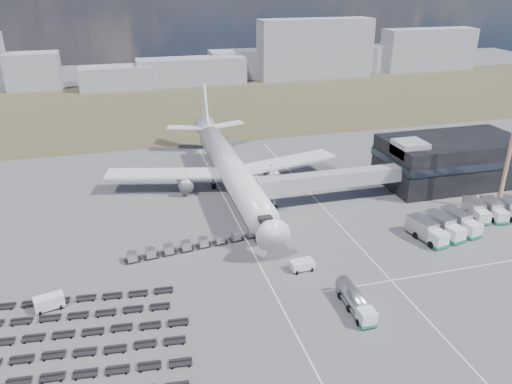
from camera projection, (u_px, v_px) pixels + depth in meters
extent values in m
plane|color=#565659|center=(274.00, 268.00, 78.57)|extent=(420.00, 420.00, 0.00)
cube|color=#473E2A|center=(182.00, 106.00, 175.79)|extent=(420.00, 90.00, 0.01)
cube|color=silver|center=(254.00, 254.00, 82.51)|extent=(0.25, 110.00, 0.01)
cube|color=silver|center=(354.00, 240.00, 86.86)|extent=(0.25, 110.00, 0.01)
cube|color=silver|center=(443.00, 272.00, 77.55)|extent=(40.00, 0.25, 0.01)
cube|color=black|center=(451.00, 161.00, 109.40)|extent=(30.00, 16.00, 10.00)
cube|color=#262D38|center=(452.00, 155.00, 108.92)|extent=(30.40, 16.40, 1.60)
cube|color=#939399|center=(410.00, 148.00, 102.93)|extent=(6.00, 6.00, 3.00)
cube|color=#939399|center=(331.00, 179.00, 99.03)|extent=(29.80, 3.00, 3.00)
cube|color=#939399|center=(267.00, 187.00, 95.34)|extent=(4.00, 3.60, 3.40)
cylinder|color=slate|center=(274.00, 198.00, 97.17)|extent=(0.70, 0.70, 5.10)
cylinder|color=black|center=(274.00, 207.00, 98.01)|extent=(1.40, 0.90, 1.40)
cylinder|color=white|center=(232.00, 171.00, 102.97)|extent=(5.60, 48.00, 5.60)
cone|color=white|center=(268.00, 228.00, 79.54)|extent=(5.60, 5.00, 5.60)
cone|color=white|center=(208.00, 130.00, 127.39)|extent=(5.60, 8.00, 5.60)
cube|color=black|center=(265.00, 218.00, 80.99)|extent=(2.20, 2.00, 0.80)
cube|color=white|center=(166.00, 174.00, 104.72)|extent=(25.59, 11.38, 0.50)
cube|color=white|center=(284.00, 162.00, 111.01)|extent=(25.59, 11.38, 0.50)
cylinder|color=slate|center=(185.00, 183.00, 104.48)|extent=(3.00, 5.00, 3.00)
cylinder|color=slate|center=(271.00, 174.00, 109.08)|extent=(3.00, 5.00, 3.00)
cube|color=white|center=(185.00, 128.00, 127.67)|extent=(9.49, 5.63, 0.35)
cube|color=white|center=(227.00, 124.00, 130.33)|extent=(9.49, 5.63, 0.35)
cube|color=white|center=(205.00, 105.00, 127.76)|extent=(0.50, 9.06, 11.45)
cylinder|color=slate|center=(259.00, 235.00, 86.03)|extent=(0.50, 0.50, 2.50)
cylinder|color=slate|center=(214.00, 183.00, 107.35)|extent=(0.60, 0.60, 2.50)
cylinder|color=slate|center=(242.00, 180.00, 108.90)|extent=(0.60, 0.60, 2.50)
cylinder|color=black|center=(259.00, 239.00, 86.33)|extent=(0.50, 1.20, 1.20)
cube|color=#9294A0|center=(33.00, 71.00, 198.77)|extent=(20.37, 12.00, 14.27)
cube|color=#9294A0|center=(115.00, 78.00, 199.65)|extent=(27.42, 12.00, 9.01)
cube|color=#9294A0|center=(192.00, 71.00, 208.00)|extent=(44.72, 12.00, 10.90)
cube|color=#9294A0|center=(253.00, 64.00, 222.12)|extent=(38.73, 12.00, 11.98)
cube|color=#9294A0|center=(315.00, 49.00, 218.90)|extent=(50.42, 12.00, 25.15)
cube|color=#9294A0|center=(387.00, 58.00, 237.76)|extent=(48.23, 12.00, 12.04)
cube|color=#9294A0|center=(428.00, 49.00, 238.85)|extent=(45.12, 12.00, 19.12)
cube|color=white|center=(367.00, 317.00, 65.28)|extent=(2.19, 2.19, 2.08)
cube|color=#167C61|center=(366.00, 322.00, 65.61)|extent=(2.28, 2.28, 0.45)
cylinder|color=#B3B3B8|center=(352.00, 295.00, 69.05)|extent=(2.33, 6.81, 2.26)
cube|color=slate|center=(352.00, 301.00, 69.46)|extent=(2.24, 6.81, 0.32)
cylinder|color=black|center=(356.00, 308.00, 68.35)|extent=(2.36, 1.02, 1.00)
cube|color=white|center=(302.00, 265.00, 77.81)|extent=(3.78, 2.30, 1.60)
cube|color=white|center=(49.00, 303.00, 68.55)|extent=(4.22, 2.69, 2.11)
cube|color=white|center=(249.00, 182.00, 106.48)|extent=(4.52, 7.19, 3.13)
cube|color=#167C61|center=(249.00, 188.00, 106.99)|extent=(4.66, 7.33, 0.50)
cube|color=white|center=(438.00, 239.00, 84.12)|extent=(3.06, 2.97, 2.52)
cube|color=#167C61|center=(438.00, 244.00, 84.51)|extent=(3.19, 3.10, 0.52)
cube|color=#B3B3B8|center=(422.00, 227.00, 87.25)|extent=(3.68, 5.70, 2.98)
cube|color=white|center=(455.00, 234.00, 85.69)|extent=(3.06, 2.97, 2.52)
cube|color=#167C61|center=(455.00, 239.00, 86.08)|extent=(3.19, 3.10, 0.52)
cube|color=#B3B3B8|center=(439.00, 222.00, 88.81)|extent=(3.68, 5.70, 2.98)
cube|color=white|center=(472.00, 230.00, 87.25)|extent=(3.06, 2.97, 2.52)
cube|color=#167C61|center=(471.00, 234.00, 87.64)|extent=(3.19, 3.10, 0.52)
cube|color=#B3B3B8|center=(455.00, 218.00, 90.38)|extent=(3.68, 5.70, 2.98)
cube|color=white|center=(482.00, 217.00, 92.03)|extent=(2.74, 2.65, 2.26)
cube|color=#167C61|center=(481.00, 221.00, 92.38)|extent=(2.86, 2.77, 0.46)
cube|color=#B3B3B8|center=(473.00, 207.00, 95.15)|extent=(3.29, 5.10, 2.67)
cube|color=white|center=(500.00, 217.00, 92.30)|extent=(2.74, 2.65, 2.26)
cube|color=#167C61|center=(499.00, 221.00, 92.65)|extent=(2.86, 2.77, 0.46)
cube|color=#B3B3B8|center=(491.00, 206.00, 95.42)|extent=(3.29, 5.10, 2.67)
cube|color=#B3B3B8|center=(508.00, 206.00, 95.69)|extent=(3.29, 5.10, 2.67)
cube|color=black|center=(132.00, 260.00, 80.14)|extent=(2.61, 1.81, 0.17)
cube|color=#B3B3B8|center=(132.00, 256.00, 79.82)|extent=(1.68, 1.68, 1.40)
cube|color=black|center=(151.00, 257.00, 81.22)|extent=(2.61, 1.81, 0.17)
cube|color=#B3B3B8|center=(150.00, 252.00, 80.90)|extent=(1.68, 1.68, 1.40)
cube|color=black|center=(169.00, 253.00, 82.30)|extent=(2.61, 1.81, 0.17)
cube|color=#B3B3B8|center=(168.00, 249.00, 81.98)|extent=(1.68, 1.68, 1.40)
cube|color=black|center=(186.00, 249.00, 83.38)|extent=(2.61, 1.81, 0.17)
cube|color=#B3B3B8|center=(186.00, 245.00, 83.07)|extent=(1.68, 1.68, 1.40)
cube|color=black|center=(203.00, 246.00, 84.47)|extent=(2.61, 1.81, 0.17)
cube|color=#B3B3B8|center=(203.00, 242.00, 84.15)|extent=(1.68, 1.68, 1.40)
cube|color=black|center=(220.00, 242.00, 85.55)|extent=(2.61, 1.81, 0.17)
cube|color=#B3B3B8|center=(220.00, 238.00, 85.23)|extent=(1.68, 1.68, 1.40)
cube|color=black|center=(236.00, 239.00, 86.63)|extent=(2.61, 1.81, 0.17)
cube|color=#B3B3B8|center=(236.00, 235.00, 86.31)|extent=(1.68, 1.68, 1.40)
cube|color=black|center=(252.00, 236.00, 87.71)|extent=(2.61, 1.81, 0.17)
cube|color=#B3B3B8|center=(252.00, 232.00, 87.40)|extent=(1.68, 1.68, 1.40)
cube|color=black|center=(64.00, 376.00, 57.03)|extent=(29.01, 3.91, 0.65)
cube|color=black|center=(69.00, 353.00, 60.46)|extent=(29.01, 3.91, 0.65)
cube|color=black|center=(74.00, 333.00, 63.90)|extent=(29.01, 3.91, 0.65)
cube|color=black|center=(78.00, 314.00, 67.33)|extent=(25.40, 3.59, 0.65)
cube|color=black|center=(82.00, 298.00, 70.76)|extent=(25.40, 3.59, 0.65)
cylinder|color=#A8391A|center=(512.00, 142.00, 92.44)|extent=(0.79, 0.79, 28.05)
cube|color=#565659|center=(497.00, 209.00, 97.99)|extent=(2.24, 2.24, 0.34)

